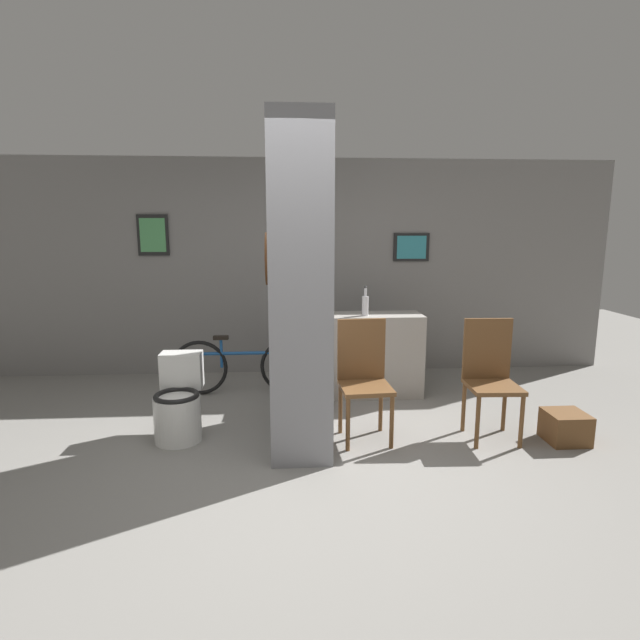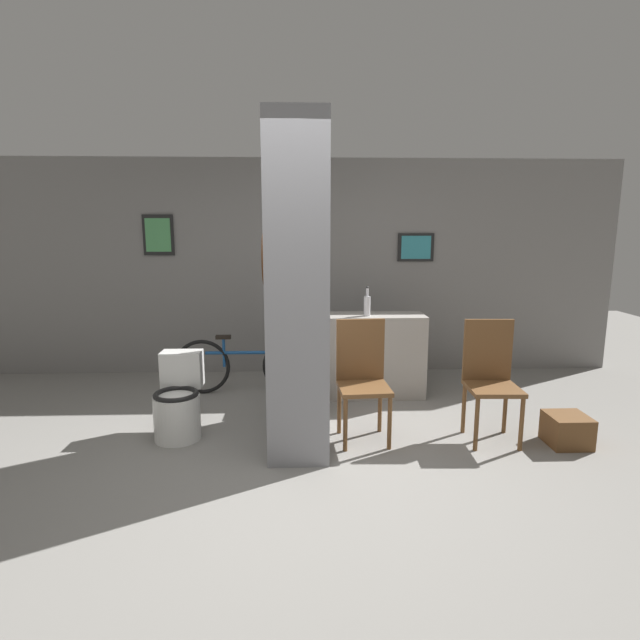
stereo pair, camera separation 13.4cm
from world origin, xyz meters
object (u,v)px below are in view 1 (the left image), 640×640
object	(u,v)px
chair_near_pillar	(364,375)
chair_by_doorway	(490,374)
bicycle	(244,366)
bottle_tall	(365,305)
toilet	(179,404)

from	to	relation	value
chair_near_pillar	chair_by_doorway	size ratio (longest dim) A/B	1.00
bicycle	bottle_tall	distance (m)	1.46
toilet	bottle_tall	xyz separation A→B (m)	(1.75, 0.96, 0.70)
toilet	chair_near_pillar	bearing A→B (deg)	-2.97
bicycle	toilet	bearing A→B (deg)	-112.42
chair_near_pillar	toilet	bearing A→B (deg)	173.48
bicycle	bottle_tall	xyz separation A→B (m)	(1.28, -0.17, 0.68)
toilet	bottle_tall	distance (m)	2.11
chair_near_pillar	bicycle	xyz separation A→B (m)	(-1.11, 1.21, -0.24)
chair_near_pillar	bicycle	size ratio (longest dim) A/B	0.66
toilet	bicycle	size ratio (longest dim) A/B	0.46
bicycle	bottle_tall	bearing A→B (deg)	-7.64
chair_by_doorway	bottle_tall	distance (m)	1.49
bicycle	bottle_tall	world-z (taller)	bottle_tall
chair_near_pillar	bottle_tall	world-z (taller)	bottle_tall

